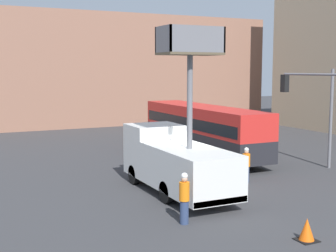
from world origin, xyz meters
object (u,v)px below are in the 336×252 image
(city_bus, at_px, (203,127))
(road_worker_directing, at_px, (246,165))
(utility_truck, at_px, (176,159))
(traffic_cone_near_truck, at_px, (307,230))
(road_worker_near_truck, at_px, (184,198))
(traffic_light_pole, at_px, (314,101))

(city_bus, relative_size, road_worker_directing, 6.86)
(utility_truck, height_order, road_worker_directing, utility_truck)
(road_worker_directing, bearing_deg, city_bus, 5.55)
(road_worker_directing, bearing_deg, traffic_cone_near_truck, 177.36)
(road_worker_near_truck, bearing_deg, traffic_cone_near_truck, -130.26)
(traffic_cone_near_truck, bearing_deg, road_worker_directing, 69.06)
(traffic_light_pole, xyz_separation_m, road_worker_directing, (-4.86, -0.64, -2.97))
(city_bus, relative_size, road_worker_near_truck, 6.35)
(road_worker_directing, bearing_deg, road_worker_near_truck, 144.90)
(utility_truck, distance_m, road_worker_near_truck, 4.33)
(utility_truck, distance_m, road_worker_directing, 4.11)
(road_worker_near_truck, bearing_deg, utility_truck, -14.03)
(utility_truck, relative_size, city_bus, 0.61)
(traffic_cone_near_truck, bearing_deg, road_worker_near_truck, 131.27)
(city_bus, relative_size, traffic_cone_near_truck, 16.05)
(road_worker_near_truck, height_order, road_worker_directing, road_worker_near_truck)
(utility_truck, bearing_deg, traffic_light_pole, 5.76)
(city_bus, height_order, traffic_light_pole, traffic_light_pole)
(utility_truck, relative_size, traffic_light_pole, 1.30)
(utility_truck, xyz_separation_m, traffic_cone_near_truck, (1.19, -7.18, -1.22))
(traffic_light_pole, relative_size, road_worker_near_truck, 2.95)
(utility_truck, bearing_deg, city_bus, 52.53)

